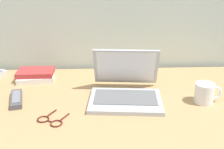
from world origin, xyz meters
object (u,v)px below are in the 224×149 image
at_px(laptop, 126,88).
at_px(book_stack, 36,75).
at_px(eyeglasses, 50,121).
at_px(coffee_mug, 205,93).
at_px(remote_control_far, 17,99).

xyz_separation_m(laptop, book_stack, (-0.45, 0.22, -0.02)).
xyz_separation_m(eyeglasses, book_stack, (-0.14, 0.41, 0.02)).
relative_size(eyeglasses, book_stack, 0.69).
bearing_deg(coffee_mug, book_stack, 160.21).
bearing_deg(book_stack, eyeglasses, -70.94).
height_order(laptop, book_stack, laptop).
relative_size(laptop, coffee_mug, 2.77).
bearing_deg(eyeglasses, book_stack, 109.06).
bearing_deg(remote_control_far, eyeglasses, -44.60).
bearing_deg(remote_control_far, book_stack, 82.32).
height_order(coffee_mug, remote_control_far, coffee_mug).
bearing_deg(book_stack, coffee_mug, -19.79).
distance_m(coffee_mug, book_stack, 0.83).
relative_size(coffee_mug, book_stack, 0.61).
relative_size(laptop, eyeglasses, 2.44).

